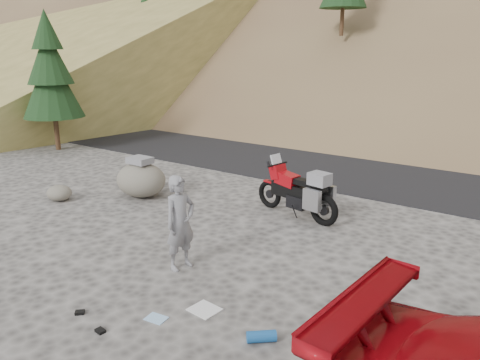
% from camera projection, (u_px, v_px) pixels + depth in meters
% --- Properties ---
extents(ground, '(140.00, 140.00, 0.00)m').
position_uv_depth(ground, '(208.00, 273.00, 8.02)').
color(ground, '#44423F').
rests_on(ground, ground).
extents(road, '(120.00, 7.00, 0.05)m').
position_uv_depth(road, '(385.00, 167.00, 15.06)').
color(road, black).
rests_on(road, ground).
extents(conifer_verge, '(2.20, 2.20, 5.04)m').
position_uv_depth(conifer_verge, '(50.00, 71.00, 16.90)').
color(conifer_verge, '#3C2515').
rests_on(conifer_verge, ground).
extents(motorcycle, '(2.28, 0.91, 1.37)m').
position_uv_depth(motorcycle, '(300.00, 193.00, 10.50)').
color(motorcycle, black).
rests_on(motorcycle, ground).
extents(man, '(0.48, 0.66, 1.67)m').
position_uv_depth(man, '(182.00, 267.00, 8.24)').
color(man, gray).
rests_on(man, ground).
extents(boulder, '(1.56, 1.40, 1.06)m').
position_uv_depth(boulder, '(141.00, 179.00, 12.03)').
color(boulder, '#5A564D').
rests_on(boulder, ground).
extents(small_rock, '(0.81, 0.77, 0.39)m').
position_uv_depth(small_rock, '(59.00, 193.00, 11.77)').
color(small_rock, '#5A564D').
rests_on(small_rock, ground).
extents(gear_white_cloth, '(0.45, 0.41, 0.01)m').
position_uv_depth(gear_white_cloth, '(205.00, 309.00, 6.89)').
color(gear_white_cloth, white).
rests_on(gear_white_cloth, ground).
extents(gear_blue_mat, '(0.40, 0.38, 0.16)m').
position_uv_depth(gear_blue_mat, '(261.00, 336.00, 6.13)').
color(gear_blue_mat, '#19559B').
rests_on(gear_blue_mat, ground).
extents(gear_glove_a, '(0.15, 0.12, 0.04)m').
position_uv_depth(gear_glove_a, '(100.00, 331.00, 6.35)').
color(gear_glove_a, black).
rests_on(gear_glove_a, ground).
extents(gear_glove_b, '(0.16, 0.16, 0.04)m').
position_uv_depth(gear_glove_b, '(80.00, 312.00, 6.79)').
color(gear_glove_b, black).
rests_on(gear_glove_b, ground).
extents(gear_blue_cloth, '(0.33, 0.26, 0.01)m').
position_uv_depth(gear_blue_cloth, '(156.00, 318.00, 6.67)').
color(gear_blue_cloth, '#9BC7F0').
rests_on(gear_blue_cloth, ground).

